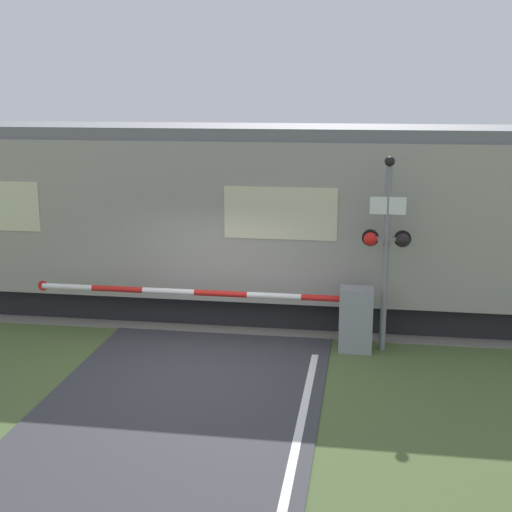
% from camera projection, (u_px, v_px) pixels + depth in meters
% --- Properties ---
extents(ground_plane, '(80.00, 80.00, 0.00)m').
position_uv_depth(ground_plane, '(201.00, 371.00, 12.11)').
color(ground_plane, '#4C6033').
extents(track_bed, '(36.00, 3.20, 0.13)m').
position_uv_depth(track_bed, '(238.00, 309.00, 15.46)').
color(track_bed, slate).
rests_on(track_bed, ground_plane).
extents(train, '(21.49, 2.79, 3.95)m').
position_uv_depth(train, '(288.00, 220.00, 14.84)').
color(train, black).
rests_on(train, ground_plane).
extents(crossing_barrier, '(6.41, 0.44, 1.19)m').
position_uv_depth(crossing_barrier, '(325.00, 314.00, 13.00)').
color(crossing_barrier, gray).
rests_on(crossing_barrier, ground_plane).
extents(signal_post, '(0.87, 0.26, 3.54)m').
position_uv_depth(signal_post, '(386.00, 242.00, 12.64)').
color(signal_post, gray).
rests_on(signal_post, ground_plane).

